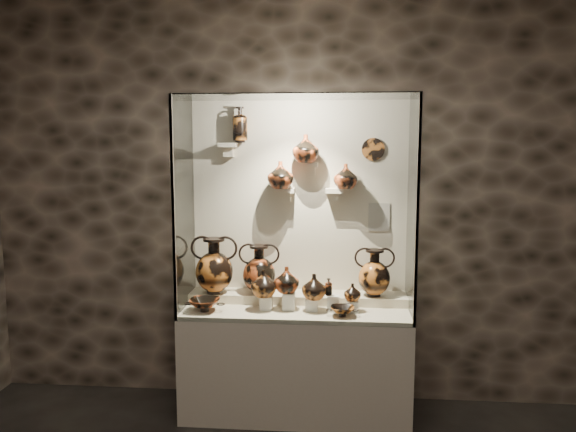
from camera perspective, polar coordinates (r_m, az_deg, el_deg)
The scene contains 36 objects.
wall_back at distance 4.45m, azimuth 1.14°, elevation 1.42°, with size 5.00×0.02×3.20m, color black.
plinth at distance 4.43m, azimuth 0.81°, elevation -14.66°, with size 1.70×0.60×0.80m, color beige.
front_tier at distance 4.29m, azimuth 0.82°, elevation -9.52°, with size 1.68×0.58×0.03m, color beige.
rear_tier at distance 4.45m, azimuth 0.99°, elevation -8.43°, with size 1.70×0.25×0.10m, color beige.
back_panel at distance 4.44m, azimuth 1.13°, elevation 1.41°, with size 1.70×0.03×1.60m, color beige.
glass_front at distance 3.84m, azimuth 0.52°, elevation 0.47°, with size 1.70×0.01×1.60m, color white.
glass_left at distance 4.28m, azimuth -10.55°, elevation 1.06°, with size 0.01×0.60×1.60m, color white.
glass_right at distance 4.16m, azimuth 12.55°, elevation 0.83°, with size 0.01×0.60×1.60m, color white.
glass_top at distance 4.12m, azimuth 0.86°, elevation 12.04°, with size 1.70×0.60×0.01m, color white.
frame_post_left at distance 4.00m, azimuth -11.57°, elevation 0.60°, with size 0.02×0.02×1.60m, color gray.
frame_post_right at distance 3.87m, azimuth 13.02°, elevation 0.34°, with size 0.02×0.02×1.60m, color gray.
pedestal_a at distance 4.24m, azimuth -2.23°, elevation -8.79°, with size 0.09×0.09×0.10m, color silver.
pedestal_b at distance 4.22m, azimuth 0.09°, elevation -8.66°, with size 0.09×0.09×0.13m, color silver.
pedestal_c at distance 4.22m, azimuth 2.42°, elevation -8.97°, with size 0.09×0.09×0.09m, color silver.
pedestal_d at distance 4.21m, azimuth 4.62°, elevation -8.80°, with size 0.09×0.09×0.12m, color silver.
pedestal_e at distance 4.22m, azimuth 6.54°, elevation -9.08°, with size 0.09×0.09×0.08m, color silver.
bracket_ul at distance 4.42m, azimuth -6.11°, elevation 7.19°, with size 0.14×0.12×0.04m, color beige.
bracket_ca at distance 4.37m, azimuth -0.24°, elevation 2.63°, with size 0.14×0.12×0.04m, color beige.
bracket_cb at distance 4.34m, azimuth 2.40°, elevation 5.24°, with size 0.10×0.12×0.04m, color beige.
bracket_cc at distance 4.35m, azimuth 4.76°, elevation 2.58°, with size 0.14×0.12×0.04m, color beige.
amphora_left at distance 4.41m, azimuth -7.50°, elevation -5.01°, with size 0.35×0.35×0.44m, color #AE5E21, non-canonical shape.
amphora_mid at distance 4.38m, azimuth -2.95°, elevation -5.43°, with size 0.31×0.31×0.38m, color #9B3E1B, non-canonical shape.
amphora_right at distance 4.35m, azimuth 8.77°, elevation -5.70°, with size 0.29×0.29×0.36m, color #AE5E21, non-canonical shape.
jug_a at distance 4.19m, azimuth -2.49°, elevation -6.87°, with size 0.19×0.19×0.20m, color #AE5E21.
jug_b at distance 4.19m, azimuth -0.14°, elevation -6.49°, with size 0.19×0.19×0.20m, color #9B3E1B.
jug_c at distance 4.17m, azimuth 2.66°, elevation -7.18°, with size 0.18×0.18×0.19m, color #AE5E21.
jug_e at distance 4.19m, azimuth 6.56°, elevation -7.70°, with size 0.12×0.12×0.13m, color #AE5E21.
lekythos_small at distance 4.16m, azimuth 4.14°, elevation -7.09°, with size 0.06×0.06×0.14m, color #9B3E1B, non-canonical shape.
kylix_left at distance 4.23m, azimuth -8.46°, elevation -8.80°, with size 0.29×0.24×0.12m, color #9B3E1B, non-canonical shape.
kylix_right at distance 4.10m, azimuth 5.55°, elevation -9.50°, with size 0.22×0.19×0.09m, color #AE5E21, non-canonical shape.
lekythos_tall at distance 4.39m, azimuth -4.89°, elevation 9.45°, with size 0.12×0.12×0.31m, color #AE5E21, non-canonical shape.
ovoid_vase_a at distance 4.31m, azimuth -0.77°, elevation 4.20°, with size 0.20×0.20×0.21m, color #9B3E1B.
ovoid_vase_b at distance 4.29m, azimuth 1.81°, elevation 6.87°, with size 0.20×0.20×0.21m, color #9B3E1B.
ovoid_vase_c at distance 4.30m, azimuth 5.88°, elevation 4.03°, with size 0.18×0.18×0.19m, color #9B3E1B.
wall_plate at distance 4.39m, azimuth 8.64°, elevation 6.72°, with size 0.18×0.18×0.02m, color #A0561F.
info_placard at distance 4.44m, azimuth 9.24°, elevation -0.11°, with size 0.16×0.01×0.22m, color beige.
Camera 1 is at (0.30, -1.91, 2.06)m, focal length 35.00 mm.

